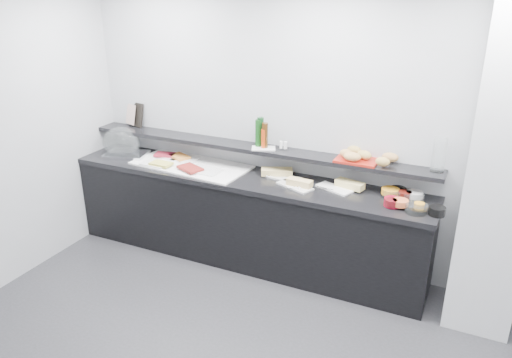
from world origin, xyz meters
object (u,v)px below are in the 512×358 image
at_px(cloche_base, 127,155).
at_px(carafe, 439,155).
at_px(condiment_tray, 264,148).
at_px(bread_tray, 357,160).
at_px(sandwich_plate_mid, 295,186).
at_px(framed_print, 136,115).

bearing_deg(cloche_base, carafe, -8.74).
bearing_deg(condiment_tray, cloche_base, 162.75).
xyz_separation_m(cloche_base, condiment_tray, (1.53, 0.16, 0.24)).
distance_m(cloche_base, condiment_tray, 1.56).
xyz_separation_m(condiment_tray, bread_tray, (0.90, 0.04, 0.00)).
height_order(sandwich_plate_mid, framed_print, framed_print).
bearing_deg(bread_tray, carafe, 2.99).
xyz_separation_m(bread_tray, carafe, (0.68, 0.03, 0.14)).
xyz_separation_m(sandwich_plate_mid, carafe, (1.17, 0.26, 0.39)).
height_order(condiment_tray, carafe, carafe).
height_order(condiment_tray, bread_tray, bread_tray).
bearing_deg(framed_print, bread_tray, 11.98).
distance_m(framed_print, bread_tray, 2.50).
bearing_deg(bread_tray, condiment_tray, -177.08).
xyz_separation_m(framed_print, bread_tray, (2.49, -0.10, -0.12)).
bearing_deg(cloche_base, condiment_tray, -6.92).
bearing_deg(framed_print, carafe, 13.00).
bearing_deg(sandwich_plate_mid, bread_tray, 46.99).
relative_size(sandwich_plate_mid, carafe, 1.15).
xyz_separation_m(cloche_base, bread_tray, (2.43, 0.20, 0.24)).
relative_size(sandwich_plate_mid, framed_print, 1.32).
height_order(cloche_base, framed_print, framed_print).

